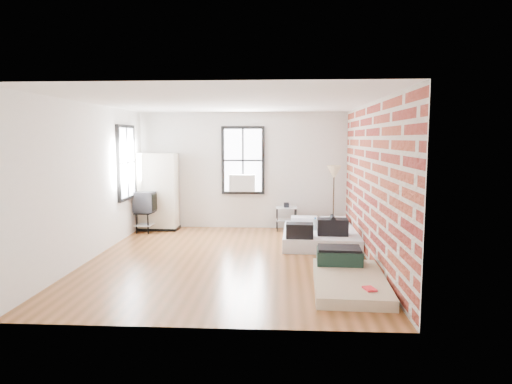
# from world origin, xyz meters

# --- Properties ---
(ground) EXTENTS (6.00, 6.00, 0.00)m
(ground) POSITION_xyz_m (0.00, 0.00, 0.00)
(ground) COLOR brown
(ground) RESTS_ON ground
(room_shell) EXTENTS (5.02, 6.02, 2.80)m
(room_shell) POSITION_xyz_m (0.23, 0.36, 1.74)
(room_shell) COLOR silver
(room_shell) RESTS_ON ground
(mattress_main) EXTENTS (1.59, 2.11, 0.66)m
(mattress_main) POSITION_xyz_m (1.74, 1.44, 0.18)
(mattress_main) COLOR white
(mattress_main) RESTS_ON ground
(mattress_bare) EXTENTS (1.12, 2.01, 0.42)m
(mattress_bare) POSITION_xyz_m (1.93, -1.24, 0.13)
(mattress_bare) COLOR #C5B58E
(mattress_bare) RESTS_ON ground
(wardrobe) EXTENTS (0.93, 0.54, 1.83)m
(wardrobe) POSITION_xyz_m (-2.00, 2.65, 0.91)
(wardrobe) COLOR black
(wardrobe) RESTS_ON ground
(side_table) EXTENTS (0.52, 0.42, 0.66)m
(side_table) POSITION_xyz_m (1.05, 2.72, 0.44)
(side_table) COLOR black
(side_table) RESTS_ON ground
(floor_lamp) EXTENTS (0.33, 0.33, 1.54)m
(floor_lamp) POSITION_xyz_m (2.15, 2.65, 1.32)
(floor_lamp) COLOR black
(floor_lamp) RESTS_ON ground
(tv_stand) EXTENTS (0.52, 0.71, 0.95)m
(tv_stand) POSITION_xyz_m (-2.21, 2.38, 0.68)
(tv_stand) COLOR black
(tv_stand) RESTS_ON ground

